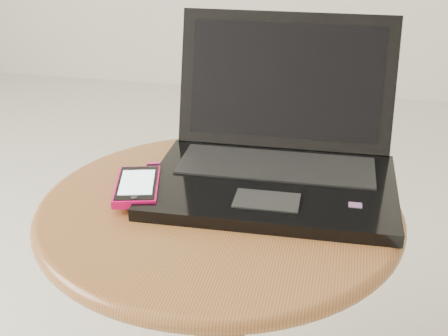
# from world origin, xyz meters

# --- Properties ---
(table) EXTENTS (0.57, 0.57, 0.45)m
(table) POSITION_xyz_m (0.02, 0.03, 0.35)
(table) COLOR #4E2C15
(table) RESTS_ON ground
(laptop) EXTENTS (0.40, 0.35, 0.25)m
(laptop) POSITION_xyz_m (0.09, 0.13, 0.50)
(laptop) COLOR black
(laptop) RESTS_ON table
(phone_black) EXTENTS (0.10, 0.14, 0.01)m
(phone_black) POSITION_xyz_m (-0.08, 0.08, 0.46)
(phone_black) COLOR black
(phone_black) RESTS_ON table
(phone_pink) EXTENTS (0.10, 0.14, 0.02)m
(phone_pink) POSITION_xyz_m (-0.11, 0.02, 0.47)
(phone_pink) COLOR #CF0850
(phone_pink) RESTS_ON phone_black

